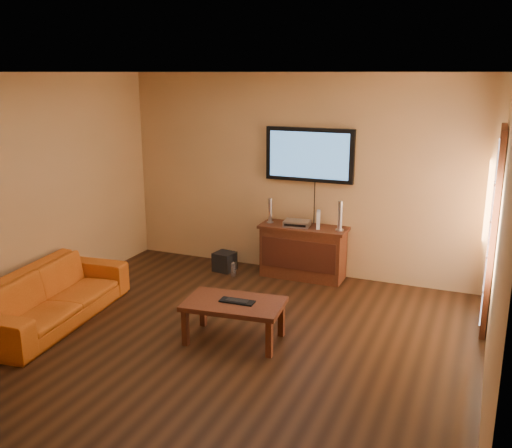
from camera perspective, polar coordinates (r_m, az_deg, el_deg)
The scene contains 14 objects.
ground_plane at distance 5.94m, azimuth -3.70°, elevation -12.11°, with size 5.00×5.00×0.00m, color black.
room_walls at distance 5.94m, azimuth -1.29°, elevation 5.15°, with size 5.00×5.00×5.00m.
french_door at distance 6.63m, azimuth 22.60°, elevation -0.63°, with size 0.07×1.02×2.22m.
media_console at distance 7.71m, azimuth 4.72°, elevation -2.77°, with size 1.17×0.45×0.71m.
television at distance 7.59m, azimuth 5.37°, elevation 6.90°, with size 1.20×0.08×0.71m.
coffee_table at distance 5.90m, azimuth -2.21°, elevation -8.29°, with size 1.06×0.71×0.43m.
sofa at distance 6.73m, azimuth -19.81°, elevation -5.98°, with size 2.03×0.59×0.79m, color #C55A15.
speaker_left at distance 7.73m, azimuth 1.43°, elevation 1.25°, with size 0.09×0.09×0.34m.
speaker_right at distance 7.42m, azimuth 8.40°, elevation 0.70°, with size 0.11×0.11×0.39m.
av_receiver at distance 7.60m, azimuth 4.12°, elevation 0.07°, with size 0.34×0.24×0.08m, color silver.
game_console at distance 7.51m, azimuth 6.26°, elevation 0.45°, with size 0.05×0.17×0.23m, color white.
subwoofer at distance 8.01m, azimuth -3.16°, elevation -3.76°, with size 0.26×0.26×0.26m, color black.
bottle at distance 7.79m, azimuth -2.28°, elevation -4.57°, with size 0.07×0.07×0.21m.
keyboard at distance 5.86m, azimuth -1.90°, elevation -7.72°, with size 0.36×0.15×0.02m.
Camera 1 is at (2.39, -4.72, 2.70)m, focal length 40.00 mm.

